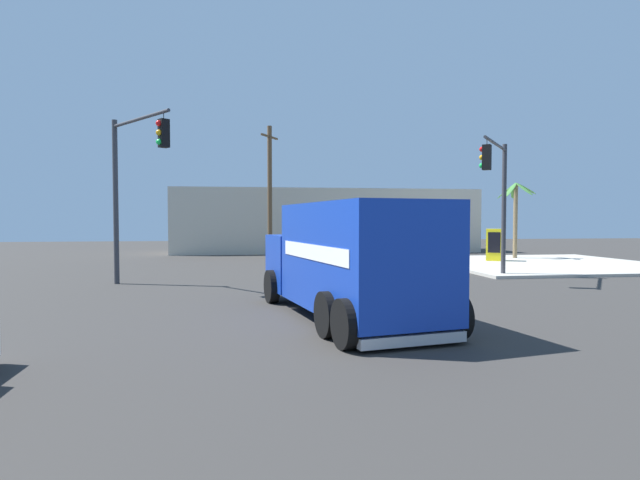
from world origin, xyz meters
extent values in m
plane|color=#33302D|center=(0.00, 0.00, 0.00)|extent=(100.00, 100.00, 0.00)
cube|color=#B2ADA0|center=(13.47, 13.47, 0.07)|extent=(12.00, 12.00, 0.14)
cube|color=#1438AD|center=(-0.36, -0.77, 1.64)|extent=(3.36, 5.83, 2.58)
cube|color=#1438AD|center=(-1.06, 3.01, 1.20)|extent=(2.71, 2.31, 1.70)
cube|color=black|center=(-1.22, 3.85, 1.54)|extent=(2.00, 0.45, 0.88)
cube|color=#B2B2B7|center=(0.12, -3.36, 0.19)|extent=(2.30, 0.62, 0.21)
cube|color=white|center=(-1.55, -0.99, 1.77)|extent=(0.86, 4.53, 0.36)
cube|color=white|center=(0.83, -0.55, 1.77)|extent=(0.86, 4.53, 0.36)
cylinder|color=black|center=(-2.27, 2.73, 0.50)|extent=(0.46, 1.03, 1.00)
cylinder|color=black|center=(0.16, 3.19, 0.50)|extent=(0.46, 1.03, 1.00)
cylinder|color=black|center=(-1.37, -2.12, 0.50)|extent=(0.46, 1.03, 1.00)
cylinder|color=black|center=(1.07, -1.66, 0.50)|extent=(0.46, 1.03, 1.00)
cylinder|color=black|center=(-1.18, -3.15, 0.50)|extent=(0.46, 1.03, 1.00)
cylinder|color=black|center=(1.26, -2.69, 0.50)|extent=(0.46, 1.03, 1.00)
cylinder|color=#38383D|center=(8.34, 8.51, 3.00)|extent=(0.20, 0.20, 5.72)
cylinder|color=#38383D|center=(7.07, 6.87, 5.61)|extent=(2.64, 3.35, 0.12)
cylinder|color=#38383D|center=(6.01, 5.51, 5.48)|extent=(0.03, 0.03, 0.25)
cube|color=black|center=(6.01, 5.51, 4.88)|extent=(0.42, 0.42, 0.95)
sphere|color=red|center=(5.86, 5.62, 5.20)|extent=(0.20, 0.20, 0.20)
sphere|color=#EFA314|center=(5.86, 5.62, 4.89)|extent=(0.20, 0.20, 0.20)
sphere|color=#19CC4C|center=(5.86, 5.62, 4.58)|extent=(0.20, 0.20, 0.20)
cylinder|color=#38383D|center=(-8.05, 8.30, 3.21)|extent=(0.20, 0.20, 6.41)
cylinder|color=#38383D|center=(-6.80, 6.60, 6.16)|extent=(2.61, 3.48, 0.12)
cylinder|color=#38383D|center=(-5.75, 5.17, 6.04)|extent=(0.03, 0.03, 0.25)
cube|color=black|center=(-5.75, 5.17, 5.44)|extent=(0.42, 0.42, 0.95)
sphere|color=red|center=(-5.89, 5.07, 5.75)|extent=(0.20, 0.20, 0.20)
sphere|color=#EFA314|center=(-5.89, 5.07, 5.44)|extent=(0.20, 0.20, 0.20)
sphere|color=#19CC4C|center=(-5.89, 5.07, 5.13)|extent=(0.20, 0.20, 0.20)
cube|color=yellow|center=(11.38, 15.23, 1.06)|extent=(1.15, 1.10, 1.85)
cube|color=black|center=(11.19, 14.89, 1.21)|extent=(0.61, 0.35, 1.18)
cylinder|color=#7A6647|center=(13.70, 17.06, 2.43)|extent=(0.26, 0.26, 4.58)
ellipsoid|color=#427F38|center=(14.34, 17.00, 4.47)|extent=(1.35, 0.46, 0.77)
ellipsoid|color=#427F38|center=(13.90, 17.59, 4.36)|extent=(0.75, 1.25, 0.98)
ellipsoid|color=#427F38|center=(13.25, 17.38, 4.33)|extent=(1.15, 0.97, 1.03)
ellipsoid|color=#427F38|center=(13.20, 16.78, 4.35)|extent=(1.21, 0.88, 0.99)
ellipsoid|color=#427F38|center=(13.92, 16.49, 4.41)|extent=(0.80, 1.31, 0.89)
cylinder|color=brown|center=(-1.34, 21.23, 4.33)|extent=(0.30, 0.30, 8.66)
cube|color=brown|center=(-1.34, 21.23, 7.96)|extent=(1.22, 1.96, 0.12)
cube|color=beige|center=(3.35, 27.34, 2.43)|extent=(23.27, 6.00, 4.86)
camera|label=1|loc=(-3.16, -12.93, 2.53)|focal=28.99mm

